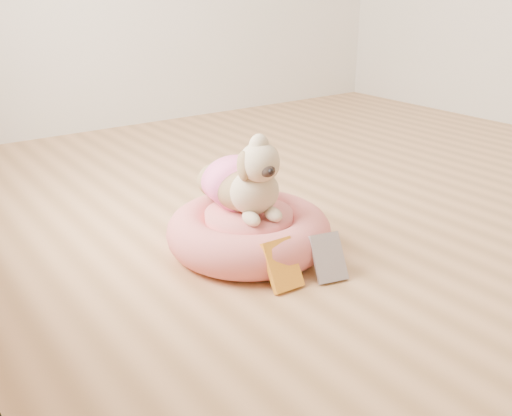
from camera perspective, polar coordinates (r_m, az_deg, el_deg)
floor at (r=3.00m, az=13.04°, el=0.97°), size 4.50×4.50×0.00m
pet_bed at (r=2.33m, az=-0.72°, el=-2.38°), size 0.67×0.67×0.17m
dog at (r=2.26m, az=-1.25°, el=4.00°), size 0.39×0.52×0.35m
book_yellow at (r=2.06m, az=2.65°, el=-5.70°), size 0.13×0.12×0.17m
book_white at (r=2.14m, az=7.26°, el=-4.94°), size 0.14×0.14×0.16m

